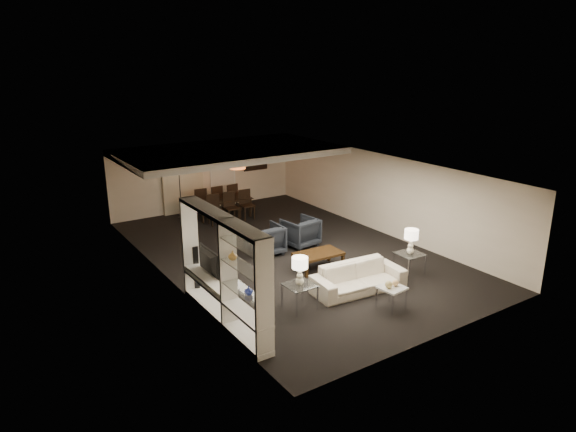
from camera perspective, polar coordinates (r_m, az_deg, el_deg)
The scene contains 35 objects.
floor at distance 14.67m, azimuth 0.00°, elevation -4.11°, with size 11.00×11.00×0.00m, color black.
ceiling at distance 13.96m, azimuth 0.00°, elevation 5.50°, with size 7.00×11.00×0.02m, color silver.
wall_back at distance 18.96m, azimuth -9.21°, elevation 4.53°, with size 7.00×0.02×2.50m, color beige.
wall_front at distance 10.40m, azimuth 17.03°, elevation -6.69°, with size 7.00×0.02×2.50m, color beige.
wall_left at distance 12.77m, azimuth -13.24°, elevation -1.90°, with size 0.02×11.00×2.50m, color beige.
wall_right at distance 16.38m, azimuth 10.29°, elevation 2.49°, with size 0.02×11.00×2.50m, color beige.
ceiling_soffit at distance 16.96m, azimuth -6.57°, elevation 7.13°, with size 7.00×4.00×0.20m, color silver.
curtains at distance 18.56m, azimuth -11.63°, elevation 3.97°, with size 1.50×0.12×2.40m, color beige.
door at distance 19.26m, azimuth -7.25°, elevation 4.21°, with size 0.90×0.05×2.10m, color silver.
painting at distance 19.79m, azimuth -3.64°, elevation 6.14°, with size 0.95×0.04×0.65m, color #142D38.
media_unit at distance 10.62m, azimuth -7.26°, elevation -5.98°, with size 0.38×3.40×2.35m, color white, non-canonical shape.
pendant_light at distance 17.18m, azimuth -5.62°, elevation 5.66°, with size 0.52×0.52×0.24m, color #D8591E.
sofa at distance 12.37m, azimuth 7.84°, elevation -6.80°, with size 2.27×0.89×0.66m, color beige.
coffee_table at distance 13.55m, azimuth 3.38°, elevation -4.97°, with size 1.24×0.73×0.45m, color black, non-canonical shape.
armchair_left at distance 14.49m, azimuth -2.53°, elevation -2.62°, with size 0.90×0.93×0.84m, color black.
armchair_right at distance 15.10m, azimuth 1.37°, elevation -1.78°, with size 0.90×0.93×0.84m, color black.
side_table_left at distance 11.43m, azimuth 1.30°, elevation -8.96°, with size 0.62×0.62×0.58m, color silver, non-canonical shape.
side_table_right at distance 13.49m, azimuth 13.32°, elevation -5.22°, with size 0.62×0.62×0.58m, color silver, non-canonical shape.
table_lamp_left at distance 11.17m, azimuth 1.32°, elevation -6.14°, with size 0.35×0.35×0.64m, color white, non-canonical shape.
table_lamp_right at distance 13.28m, azimuth 13.50°, elevation -2.78°, with size 0.35×0.35×0.64m, color white, non-canonical shape.
marble_table at distance 11.68m, azimuth 11.40°, elevation -8.89°, with size 0.52×0.52×0.52m, color silver, non-canonical shape.
gold_gourd_a at distance 11.47m, azimuth 11.14°, elevation -7.49°, with size 0.17×0.17×0.17m, color tan.
gold_gourd_b at distance 11.61m, azimuth 11.85°, elevation -7.29°, with size 0.15×0.15×0.15m, color #EDBB7D.
television at distance 11.46m, azimuth -9.16°, elevation -5.05°, with size 0.13×0.99×0.57m, color black.
vase_blue at distance 9.75m, azimuth -4.40°, elevation -8.25°, with size 0.17×0.17×0.17m, color #23329B.
vase_amber at distance 10.04m, azimuth -6.17°, elevation -4.36°, with size 0.18×0.18×0.19m, color #BE8D3F.
floor_speaker at distance 12.28m, azimuth -10.14°, elevation -5.84°, with size 0.13×0.13×1.16m, color black.
dining_table at distance 18.00m, azimuth -7.23°, elevation 0.94°, with size 1.91×1.07×0.67m, color black.
chair_nl at distance 17.14m, azimuth -8.07°, elevation 0.64°, with size 0.46×0.46×1.00m, color black, non-canonical shape.
chair_nm at distance 17.39m, azimuth -6.29°, elevation 0.95°, with size 0.46×0.46×1.00m, color black, non-canonical shape.
chair_nr at distance 17.66m, azimuth -4.56°, elevation 1.26°, with size 0.46×0.46×1.00m, color black, non-canonical shape.
chair_fl at distance 18.28m, azimuth -9.84°, elevation 1.61°, with size 0.46×0.46×1.00m, color black, non-canonical shape.
chair_fm at distance 18.52m, azimuth -8.14°, elevation 1.89°, with size 0.46×0.46×1.00m, color black, non-canonical shape.
chair_fr at distance 18.77m, azimuth -6.49°, elevation 2.16°, with size 0.46×0.46×1.00m, color black, non-canonical shape.
floor_lamp at distance 17.96m, azimuth -11.90°, elevation 2.67°, with size 0.27×0.27×1.88m, color black, non-canonical shape.
Camera 1 is at (-7.52, -11.42, 5.32)m, focal length 32.00 mm.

